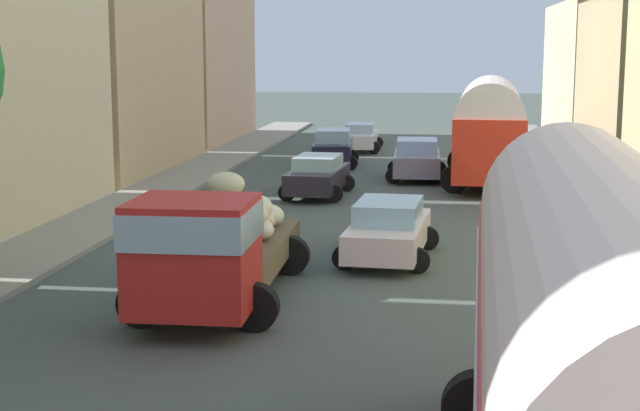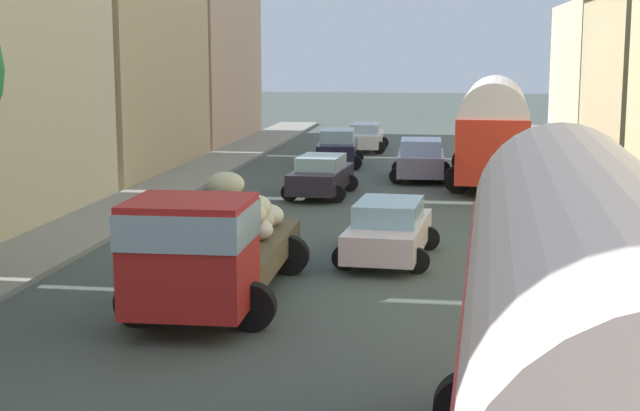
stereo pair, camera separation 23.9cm
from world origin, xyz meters
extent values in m
plane|color=#47514A|center=(0.00, 27.00, 0.00)|extent=(154.00, 154.00, 0.00)
cube|color=gray|center=(-7.25, 27.00, 0.07)|extent=(2.50, 70.00, 0.14)
cube|color=gray|center=(7.25, 27.00, 0.07)|extent=(2.50, 70.00, 0.14)
cube|color=tan|center=(-10.93, 37.81, 4.56)|extent=(4.86, 11.93, 9.11)
cube|color=tan|center=(-10.64, 50.07, 6.32)|extent=(4.27, 11.62, 12.64)
cube|color=beige|center=(11.15, 51.01, 3.67)|extent=(5.30, 14.84, 7.33)
cylinder|color=silver|center=(4.60, 8.52, 2.98)|extent=(2.68, 9.83, 2.39)
cube|color=#99B7C6|center=(4.60, 8.52, 2.29)|extent=(2.76, 9.24, 0.79)
cylinder|color=black|center=(3.53, 11.64, 0.50)|extent=(1.00, 0.35, 1.00)
cube|color=red|center=(4.56, 36.29, 1.62)|extent=(2.84, 8.89, 2.25)
cylinder|color=silver|center=(4.56, 36.29, 2.75)|extent=(2.78, 8.71, 2.44)
cube|color=#99B7C6|center=(4.56, 36.29, 2.12)|extent=(2.86, 8.19, 0.72)
cylinder|color=black|center=(3.48, 39.06, 0.50)|extent=(1.00, 0.35, 1.00)
cylinder|color=black|center=(5.85, 38.96, 0.50)|extent=(1.00, 0.35, 1.00)
cylinder|color=black|center=(3.27, 33.61, 0.50)|extent=(1.00, 0.35, 1.00)
cylinder|color=black|center=(5.63, 33.51, 0.50)|extent=(1.00, 0.35, 1.00)
cube|color=red|center=(-1.53, 16.04, 1.47)|extent=(2.22, 2.15, 2.04)
cube|color=#99B7C6|center=(-1.53, 16.04, 2.04)|extent=(2.27, 2.23, 0.65)
cube|color=brown|center=(-1.60, 19.72, 0.73)|extent=(2.28, 5.30, 0.55)
ellipsoid|color=beige|center=(-1.15, 21.39, 1.26)|extent=(0.94, 1.09, 0.52)
ellipsoid|color=beige|center=(-1.26, 20.51, 1.29)|extent=(1.00, 0.88, 0.58)
ellipsoid|color=silver|center=(-1.07, 19.79, 1.24)|extent=(0.99, 1.05, 0.48)
ellipsoid|color=beige|center=(-1.11, 19.80, 1.70)|extent=(0.80, 0.96, 0.58)
ellipsoid|color=beige|center=(-1.54, 18.01, 1.55)|extent=(0.98, 0.81, 0.46)
ellipsoid|color=beige|center=(-1.14, 18.96, 1.70)|extent=(1.03, 0.86, 0.59)
ellipsoid|color=beige|center=(-2.03, 20.76, 2.08)|extent=(0.99, 0.84, 0.57)
cylinder|color=black|center=(-0.45, 16.29, 0.45)|extent=(0.90, 0.31, 0.90)
cylinder|color=black|center=(-2.63, 16.25, 0.45)|extent=(0.90, 0.31, 0.90)
cylinder|color=black|center=(-0.53, 20.72, 0.45)|extent=(0.90, 0.31, 0.90)
cylinder|color=black|center=(-2.71, 20.67, 0.45)|extent=(0.90, 0.31, 0.90)
cube|color=#2A242E|center=(-1.47, 32.24, 0.62)|extent=(1.86, 4.20, 0.70)
cube|color=#A3C3C5|center=(-1.47, 32.24, 1.20)|extent=(1.55, 2.22, 0.46)
cylinder|color=black|center=(-0.74, 30.92, 0.30)|extent=(0.60, 0.21, 0.60)
cylinder|color=black|center=(-2.36, 31.02, 0.30)|extent=(0.60, 0.21, 0.60)
cylinder|color=black|center=(-0.59, 33.46, 0.30)|extent=(0.60, 0.21, 0.60)
cylinder|color=black|center=(-2.21, 33.56, 0.30)|extent=(0.60, 0.21, 0.60)
cube|color=#1E1D32|center=(-1.95, 40.49, 0.67)|extent=(1.88, 3.92, 0.79)
cube|color=#93B7C2|center=(-1.95, 40.49, 1.34)|extent=(1.55, 2.08, 0.55)
cylinder|color=black|center=(-1.06, 39.37, 0.30)|extent=(0.60, 0.21, 0.60)
cylinder|color=black|center=(-2.66, 39.25, 0.30)|extent=(0.60, 0.21, 0.60)
cylinder|color=black|center=(-1.23, 41.72, 0.30)|extent=(0.60, 0.21, 0.60)
cylinder|color=black|center=(-2.83, 41.61, 0.30)|extent=(0.60, 0.21, 0.60)
cube|color=silver|center=(-1.32, 46.63, 0.60)|extent=(1.57, 4.03, 0.65)
cube|color=#A3C1D2|center=(-1.32, 46.63, 1.15)|extent=(1.37, 2.10, 0.46)
cylinder|color=black|center=(-0.55, 45.40, 0.30)|extent=(0.60, 0.21, 0.60)
cylinder|color=black|center=(-2.07, 45.38, 0.30)|extent=(0.60, 0.21, 0.60)
cylinder|color=black|center=(-0.58, 47.88, 0.30)|extent=(0.60, 0.21, 0.60)
cylinder|color=black|center=(-2.10, 47.86, 0.30)|extent=(0.60, 0.21, 0.60)
cube|color=silver|center=(1.62, 22.61, 0.61)|extent=(1.98, 4.36, 0.68)
cube|color=#90C0D1|center=(1.62, 22.61, 1.21)|extent=(1.65, 2.31, 0.52)
cylinder|color=black|center=(0.85, 23.99, 0.30)|extent=(0.60, 0.21, 0.60)
cylinder|color=black|center=(2.55, 23.87, 0.30)|extent=(0.60, 0.21, 0.60)
cylinder|color=black|center=(0.68, 21.35, 0.30)|extent=(0.60, 0.21, 0.60)
cylinder|color=black|center=(2.38, 21.24, 0.30)|extent=(0.60, 0.21, 0.60)
cube|color=gray|center=(1.81, 36.83, 0.67)|extent=(1.88, 3.87, 0.79)
cube|color=#8CADD1|center=(1.81, 36.83, 1.33)|extent=(1.61, 2.03, 0.54)
cylinder|color=black|center=(0.89, 37.99, 0.30)|extent=(0.60, 0.21, 0.60)
cylinder|color=black|center=(2.65, 38.04, 0.30)|extent=(0.60, 0.21, 0.60)
cylinder|color=black|center=(0.96, 35.62, 0.30)|extent=(0.60, 0.21, 0.60)
cylinder|color=black|center=(2.72, 35.68, 0.30)|extent=(0.60, 0.21, 0.60)
camera|label=1|loc=(3.07, -0.63, 5.29)|focal=53.89mm
camera|label=2|loc=(3.31, -0.59, 5.29)|focal=53.89mm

